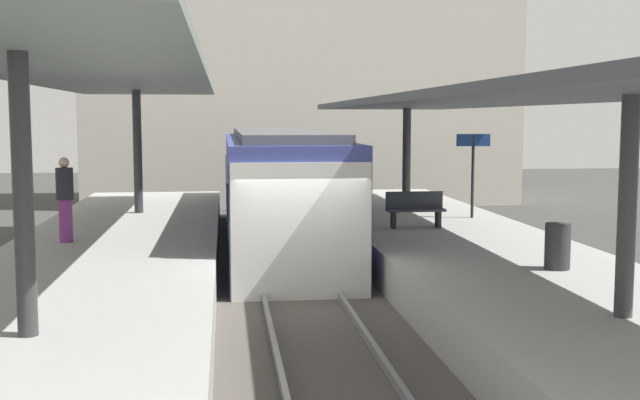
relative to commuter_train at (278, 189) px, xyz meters
The scene contains 14 objects.
ground_plane 6.76m from the commuter_train, 90.00° to the right, with size 80.00×80.00×0.00m, color #383835.
platform_left 7.66m from the commuter_train, 120.17° to the right, with size 4.40×28.00×1.00m, color #9E9E99.
platform_right 7.66m from the commuter_train, 59.83° to the right, with size 4.40×28.00×1.00m, color #9E9E99.
track_ballast 6.74m from the commuter_train, 90.00° to the right, with size 3.20×28.00×0.20m, color #4C4742.
rail_near_side 6.74m from the commuter_train, 96.28° to the right, with size 0.08×28.00×0.14m, color slate.
rail_far_side 6.74m from the commuter_train, 83.72° to the right, with size 0.08×28.00×0.14m, color slate.
commuter_train is the anchor object (origin of this frame).
canopy_left 6.94m from the commuter_train, 126.49° to the right, with size 4.18×21.00×3.55m.
canopy_right 6.77m from the commuter_train, 53.51° to the right, with size 4.18×21.00×3.08m.
platform_bench 4.13m from the commuter_train, 40.64° to the right, with size 1.40×0.41×0.86m.
platform_sign 5.25m from the commuter_train, 11.27° to the right, with size 0.90×0.08×2.21m.
litter_bin 9.23m from the commuter_train, 62.10° to the right, with size 0.44×0.44×0.80m, color #2D2D30.
passenger_near_bench 6.23m from the commuter_train, 140.06° to the right, with size 0.36×0.36×1.80m.
station_building_backdrop 14.11m from the commuter_train, 81.88° to the left, with size 18.00×6.00×11.00m, color beige.
Camera 1 is at (-1.42, -14.58, 3.61)m, focal length 44.34 mm.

